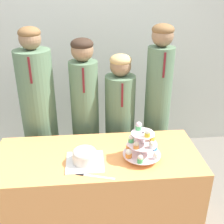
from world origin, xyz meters
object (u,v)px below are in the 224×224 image
object	(u,v)px
student_1	(85,121)
student_3	(157,113)
cupcake_stand	(141,145)
student_2	(120,128)
student_0	(40,122)
round_cake	(85,156)
cake_knife	(85,175)

from	to	relation	value
student_1	student_3	world-z (taller)	student_3
cupcake_stand	student_2	xyz separation A→B (m)	(-0.08, 0.67, -0.22)
student_0	student_1	bearing A→B (deg)	-0.00
student_1	student_0	bearing A→B (deg)	180.00
cupcake_stand	student_0	distance (m)	1.07
student_0	student_2	world-z (taller)	student_0
round_cake	student_0	distance (m)	0.80
cupcake_stand	student_1	world-z (taller)	student_1
student_3	cake_knife	bearing A→B (deg)	-130.21
student_0	round_cake	bearing A→B (deg)	-58.67
student_0	student_3	world-z (taller)	student_3
cake_knife	student_1	bearing A→B (deg)	106.51
cupcake_stand	student_1	bearing A→B (deg)	121.52
student_2	student_3	bearing A→B (deg)	0.00
round_cake	cupcake_stand	distance (m)	0.42
cake_knife	student_0	xyz separation A→B (m)	(-0.41, 0.83, 0.01)
student_2	student_1	bearing A→B (deg)	180.00
round_cake	student_2	world-z (taller)	student_2
student_0	student_1	size ratio (longest dim) A/B	1.06
cake_knife	student_1	xyz separation A→B (m)	(0.01, 0.83, -0.01)
student_0	student_3	size ratio (longest dim) A/B	0.99
round_cake	student_3	bearing A→B (deg)	44.25
student_0	student_1	distance (m)	0.42
student_1	student_3	size ratio (longest dim) A/B	0.93
round_cake	student_0	bearing A→B (deg)	121.33
cupcake_stand	student_0	world-z (taller)	student_0
cake_knife	round_cake	bearing A→B (deg)	107.17
round_cake	student_3	size ratio (longest dim) A/B	0.17
round_cake	student_1	distance (m)	0.68
cake_knife	student_2	bearing A→B (deg)	84.81
round_cake	student_3	xyz separation A→B (m)	(0.70, 0.68, -0.01)
student_1	student_2	size ratio (longest dim) A/B	1.10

